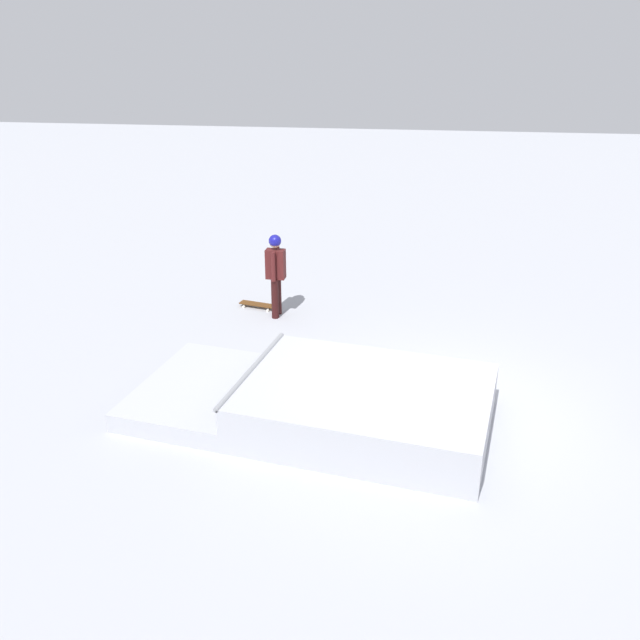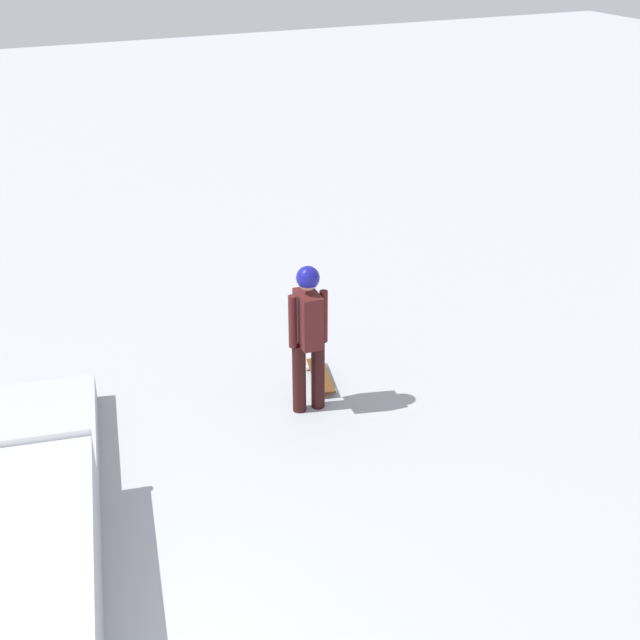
{
  "view_description": "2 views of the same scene",
  "coord_description": "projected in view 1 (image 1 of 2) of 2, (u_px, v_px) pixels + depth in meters",
  "views": [
    {
      "loc": [
        0.63,
        9.54,
        5.64
      ],
      "look_at": [
        2.05,
        -1.29,
        0.9
      ],
      "focal_mm": 39.18,
      "sensor_mm": 36.0,
      "label": 1
    },
    {
      "loc": [
        -4.09,
        -0.31,
        5.17
      ],
      "look_at": [
        3.38,
        -3.67,
        1.0
      ],
      "focal_mm": 47.34,
      "sensor_mm": 36.0,
      "label": 2
    }
  ],
  "objects": [
    {
      "name": "skateboard",
      "position": [
        258.0,
        304.0,
        14.74
      ],
      "size": [
        0.82,
        0.4,
        0.09
      ],
      "rotation": [
        0.0,
        0.0,
        6.05
      ],
      "color": "#593314",
      "rests_on": "ground"
    },
    {
      "name": "skate_ramp",
      "position": [
        334.0,
        404.0,
        10.48
      ],
      "size": [
        5.77,
        3.5,
        0.74
      ],
      "rotation": [
        0.0,
        0.0,
        -0.18
      ],
      "color": "#B0B3BB",
      "rests_on": "ground"
    },
    {
      "name": "skater",
      "position": [
        276.0,
        269.0,
        13.98
      ],
      "size": [
        0.39,
        0.44,
        1.73
      ],
      "rotation": [
        0.0,
        0.0,
        6.22
      ],
      "color": "black",
      "rests_on": "ground"
    },
    {
      "name": "ground_plane",
      "position": [
        440.0,
        413.0,
        10.85
      ],
      "size": [
        60.0,
        60.0,
        0.0
      ],
      "primitive_type": "plane",
      "color": "#A8AAB2"
    }
  ]
}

